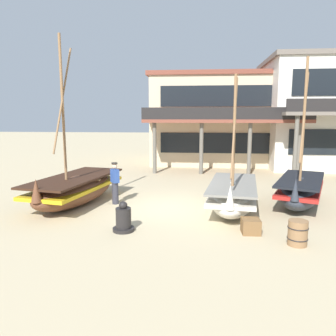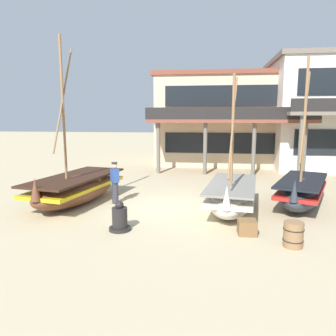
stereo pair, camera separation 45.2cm
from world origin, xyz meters
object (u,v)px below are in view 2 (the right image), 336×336
object	(u,v)px
capstan_winch	(120,219)
cargo_crate	(247,227)
fishing_boat_far_right	(302,191)
fishing_boat_near_left	(232,196)
fishing_boat_centre_large	(76,188)
fisherman_by_hull	(115,183)
wooden_barrel	(293,234)
harbor_building_main	(226,119)

from	to	relation	value
capstan_winch	cargo_crate	xyz separation A→B (m)	(3.87, 0.15, -0.14)
fishing_boat_far_right	fishing_boat_near_left	bearing A→B (deg)	-159.47
fishing_boat_near_left	fishing_boat_far_right	world-z (taller)	fishing_boat_far_right
fishing_boat_centre_large	capstan_winch	world-z (taller)	fishing_boat_centre_large
fisherman_by_hull	capstan_winch	xyz separation A→B (m)	(1.06, -3.05, -0.47)
wooden_barrel	harbor_building_main	world-z (taller)	harbor_building_main
fishing_boat_far_right	cargo_crate	world-z (taller)	fishing_boat_far_right
fishing_boat_near_left	fishing_boat_centre_large	bearing A→B (deg)	176.19
fishing_boat_far_right	cargo_crate	xyz separation A→B (m)	(-2.41, -3.31, -0.40)
fishing_boat_near_left	wooden_barrel	xyz separation A→B (m)	(1.45, -3.09, -0.26)
fishing_boat_far_right	fishing_boat_centre_large	bearing A→B (deg)	-176.08
capstan_winch	harbor_building_main	size ratio (longest dim) A/B	0.09
fishing_boat_near_left	cargo_crate	xyz separation A→B (m)	(0.32, -2.29, -0.38)
fishing_boat_centre_large	wooden_barrel	xyz separation A→B (m)	(7.63, -3.50, -0.28)
wooden_barrel	cargo_crate	xyz separation A→B (m)	(-1.13, 0.80, -0.13)
fishing_boat_near_left	fisherman_by_hull	bearing A→B (deg)	172.51
fisherman_by_hull	cargo_crate	world-z (taller)	fisherman_by_hull
fishing_boat_near_left	harbor_building_main	size ratio (longest dim) A/B	0.47
fishing_boat_near_left	wooden_barrel	world-z (taller)	fishing_boat_near_left
fishing_boat_centre_large	capstan_winch	distance (m)	3.89
fisherman_by_hull	fishing_boat_near_left	bearing A→B (deg)	-7.49
fishing_boat_far_right	fisherman_by_hull	size ratio (longest dim) A/B	3.34
fishing_boat_centre_large	capstan_winch	bearing A→B (deg)	-47.31
wooden_barrel	capstan_winch	bearing A→B (deg)	172.65
fishing_boat_near_left	fishing_boat_far_right	distance (m)	2.91
fishing_boat_near_left	wooden_barrel	distance (m)	3.42
fisherman_by_hull	harbor_building_main	xyz separation A→B (m)	(4.91, 12.98, 2.45)
fishing_boat_centre_large	cargo_crate	world-z (taller)	fishing_boat_centre_large
fishing_boat_near_left	capstan_winch	xyz separation A→B (m)	(-3.55, -2.44, -0.24)
wooden_barrel	fishing_boat_near_left	bearing A→B (deg)	115.16
cargo_crate	capstan_winch	bearing A→B (deg)	-177.73
fisherman_by_hull	capstan_winch	bearing A→B (deg)	-70.90
fishing_boat_near_left	fishing_boat_centre_large	xyz separation A→B (m)	(-6.18, 0.41, 0.03)
fishing_boat_near_left	capstan_winch	bearing A→B (deg)	-145.48
capstan_winch	cargo_crate	world-z (taller)	capstan_winch
capstan_winch	fishing_boat_centre_large	bearing A→B (deg)	132.69
fishing_boat_centre_large	cargo_crate	distance (m)	7.05
fishing_boat_near_left	harbor_building_main	distance (m)	13.85
fishing_boat_near_left	fishing_boat_far_right	bearing A→B (deg)	20.53
harbor_building_main	fishing_boat_centre_large	bearing A→B (deg)	-116.24
fishing_boat_near_left	fisherman_by_hull	distance (m)	4.65
fisherman_by_hull	harbor_building_main	size ratio (longest dim) A/B	0.16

